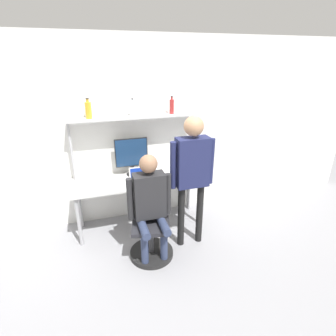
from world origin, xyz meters
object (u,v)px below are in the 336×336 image
(person_seated, at_px, (150,200))
(bottle_red, at_px, (172,106))
(laptop, at_px, (141,179))
(monitor, at_px, (132,155))
(office_chair, at_px, (151,234))
(person_standing, at_px, (192,166))
(cell_phone, at_px, (157,181))
(bottle_clear, at_px, (133,109))
(bottle_amber, at_px, (88,110))

(person_seated, relative_size, bottle_red, 5.51)
(laptop, height_order, person_seated, person_seated)
(monitor, xyz_separation_m, office_chair, (0.06, -0.88, -0.79))
(monitor, xyz_separation_m, person_standing, (0.62, -0.81, 0.06))
(cell_phone, xyz_separation_m, person_standing, (0.33, -0.49, 0.37))
(laptop, xyz_separation_m, person_standing, (0.56, -0.51, 0.32))
(cell_phone, height_order, person_standing, person_standing)
(person_standing, xyz_separation_m, bottle_red, (-0.01, 0.81, 0.61))
(person_seated, bearing_deg, person_standing, 11.34)
(monitor, bearing_deg, office_chair, -85.86)
(cell_phone, bearing_deg, bottle_red, 45.75)
(monitor, height_order, person_standing, person_standing)
(laptop, xyz_separation_m, bottle_clear, (-0.01, 0.30, 0.92))
(office_chair, relative_size, person_standing, 0.54)
(laptop, relative_size, office_chair, 0.31)
(person_seated, bearing_deg, bottle_clear, 90.11)
(laptop, distance_m, bottle_red, 1.11)
(cell_phone, distance_m, bottle_amber, 1.32)
(monitor, xyz_separation_m, laptop, (0.06, -0.30, -0.26))
(person_seated, bearing_deg, monitor, 93.33)
(bottle_amber, bearing_deg, office_chair, -55.95)
(monitor, xyz_separation_m, cell_phone, (0.30, -0.32, -0.31))
(bottle_red, bearing_deg, person_seated, -120.99)
(cell_phone, relative_size, person_seated, 0.11)
(monitor, height_order, bottle_amber, bottle_amber)
(monitor, relative_size, laptop, 1.91)
(monitor, relative_size, bottle_red, 2.24)
(person_seated, bearing_deg, office_chair, 79.03)
(person_seated, distance_m, bottle_amber, 1.44)
(monitor, relative_size, office_chair, 0.59)
(laptop, relative_size, bottle_clear, 1.23)
(person_standing, bearing_deg, person_seated, -168.66)
(laptop, xyz_separation_m, bottle_red, (0.55, 0.30, 0.92))
(cell_phone, bearing_deg, bottle_clear, 126.89)
(monitor, height_order, person_seated, person_seated)
(bottle_clear, bearing_deg, person_seated, -89.89)
(bottle_red, relative_size, bottle_amber, 0.94)
(bottle_amber, bearing_deg, person_seated, -57.81)
(cell_phone, relative_size, person_standing, 0.08)
(office_chair, bearing_deg, person_standing, 6.60)
(office_chair, xyz_separation_m, bottle_amber, (-0.59, 0.88, 1.46))
(laptop, bearing_deg, cell_phone, -5.06)
(office_chair, relative_size, bottle_red, 3.79)
(laptop, height_order, person_standing, person_standing)
(laptop, bearing_deg, bottle_red, 28.92)
(person_standing, xyz_separation_m, bottle_amber, (-1.15, 0.81, 0.61))
(laptop, xyz_separation_m, office_chair, (0.00, -0.57, -0.53))
(bottle_red, bearing_deg, laptop, -151.08)
(person_standing, height_order, bottle_amber, bottle_amber)
(office_chair, xyz_separation_m, person_standing, (0.56, 0.06, 0.85))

